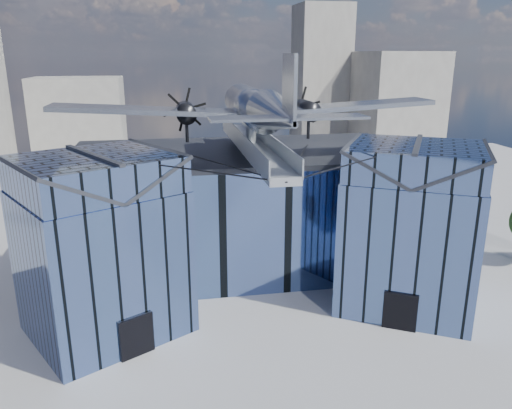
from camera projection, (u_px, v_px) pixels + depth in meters
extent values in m
plane|color=gray|center=(261.00, 308.00, 36.01)|extent=(120.00, 120.00, 0.00)
cube|color=#4B6499|center=(242.00, 209.00, 43.12)|extent=(28.00, 14.00, 9.50)
cube|color=#2A2C32|center=(241.00, 152.00, 41.69)|extent=(28.00, 14.00, 0.40)
cube|color=#4B6499|center=(103.00, 263.00, 31.92)|extent=(11.79, 11.43, 9.50)
cube|color=#4B6499|center=(95.00, 174.00, 30.22)|extent=(11.56, 11.20, 2.20)
cube|color=#2A2C32|center=(57.00, 180.00, 28.83)|extent=(7.98, 9.23, 2.40)
cube|color=#2A2C32|center=(129.00, 169.00, 31.61)|extent=(7.98, 9.23, 2.40)
cube|color=#2A2C32|center=(93.00, 155.00, 29.89)|extent=(4.30, 7.10, 0.18)
cube|color=black|center=(137.00, 336.00, 29.95)|extent=(2.03, 1.32, 2.60)
cube|color=black|center=(165.00, 246.00, 34.70)|extent=(0.34, 0.34, 9.50)
cube|color=#4B6499|center=(408.00, 242.00, 35.48)|extent=(11.79, 11.43, 9.50)
cube|color=#4B6499|center=(416.00, 161.00, 33.79)|extent=(11.56, 11.20, 2.20)
cube|color=#2A2C32|center=(382.00, 159.00, 34.52)|extent=(7.98, 9.23, 2.40)
cube|color=#2A2C32|center=(451.00, 164.00, 33.06)|extent=(7.98, 9.23, 2.40)
cube|color=#2A2C32|center=(418.00, 144.00, 33.45)|extent=(4.30, 7.10, 0.18)
cube|color=black|center=(400.00, 312.00, 32.83)|extent=(2.03, 1.32, 2.60)
cube|color=black|center=(345.00, 234.00, 36.94)|extent=(0.34, 0.34, 9.50)
cube|color=#9FA5AD|center=(252.00, 147.00, 36.10)|extent=(1.80, 21.00, 0.50)
cube|color=#9FA5AD|center=(240.00, 139.00, 35.76)|extent=(0.08, 21.00, 1.10)
cube|color=#9FA5AD|center=(265.00, 138.00, 36.07)|extent=(0.08, 21.00, 1.10)
cylinder|color=#9FA5AD|center=(235.00, 136.00, 45.25)|extent=(0.44, 0.44, 1.35)
cylinder|color=#9FA5AD|center=(245.00, 148.00, 39.59)|extent=(0.44, 0.44, 1.35)
cylinder|color=#9FA5AD|center=(254.00, 158.00, 35.82)|extent=(0.44, 0.44, 1.35)
cylinder|color=#9FA5AD|center=(251.00, 133.00, 36.30)|extent=(0.70, 0.70, 1.40)
cylinder|color=black|center=(183.00, 168.00, 28.06)|extent=(10.55, 6.08, 0.69)
cylinder|color=black|center=(360.00, 161.00, 29.84)|extent=(10.55, 6.08, 0.69)
cylinder|color=black|center=(214.00, 162.00, 33.87)|extent=(6.09, 17.04, 1.19)
cylinder|color=black|center=(299.00, 159.00, 34.88)|extent=(6.09, 17.04, 1.19)
cylinder|color=#9599A1|center=(251.00, 106.00, 35.73)|extent=(2.50, 11.00, 2.50)
sphere|color=#9599A1|center=(240.00, 99.00, 40.92)|extent=(2.50, 2.50, 2.50)
cube|color=black|center=(242.00, 92.00, 39.77)|extent=(1.60, 1.40, 0.50)
cone|color=#9599A1|center=(279.00, 116.00, 27.17)|extent=(2.50, 7.00, 2.50)
cube|color=#9599A1|center=(289.00, 89.00, 24.54)|extent=(0.18, 2.40, 3.40)
cube|color=#9599A1|center=(288.00, 118.00, 25.04)|extent=(8.00, 1.80, 0.14)
cube|color=#9599A1|center=(152.00, 111.00, 35.57)|extent=(14.00, 3.20, 1.08)
cylinder|color=black|center=(186.00, 112.00, 36.62)|extent=(1.44, 3.20, 1.44)
cone|color=black|center=(185.00, 110.00, 38.32)|extent=(0.70, 0.70, 0.70)
cube|color=black|center=(185.00, 110.00, 38.46)|extent=(1.05, 0.06, 3.33)
cube|color=black|center=(185.00, 110.00, 38.46)|extent=(2.53, 0.06, 2.53)
cube|color=black|center=(185.00, 110.00, 38.46)|extent=(3.33, 0.06, 1.05)
cylinder|color=black|center=(187.00, 130.00, 36.41)|extent=(0.24, 0.24, 1.75)
cube|color=#9599A1|center=(339.00, 107.00, 37.95)|extent=(14.00, 3.20, 1.08)
cylinder|color=black|center=(307.00, 110.00, 38.18)|extent=(1.44, 3.20, 1.44)
cone|color=black|center=(301.00, 108.00, 39.88)|extent=(0.70, 0.70, 0.70)
cube|color=black|center=(300.00, 108.00, 40.02)|extent=(1.05, 0.06, 3.33)
cube|color=black|center=(300.00, 108.00, 40.02)|extent=(2.53, 0.06, 2.53)
cube|color=black|center=(300.00, 108.00, 40.02)|extent=(3.33, 0.06, 1.05)
cylinder|color=black|center=(308.00, 127.00, 37.97)|extent=(0.24, 0.24, 1.75)
cube|color=gray|center=(394.00, 107.00, 84.06)|extent=(12.00, 14.00, 18.00)
cube|color=gray|center=(80.00, 121.00, 82.41)|extent=(14.00, 10.00, 14.00)
cube|color=gray|center=(320.00, 80.00, 90.63)|extent=(9.00, 9.00, 26.00)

